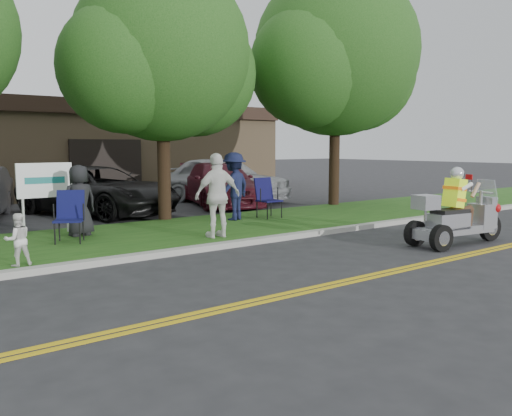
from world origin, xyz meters
TOP-DOWN VIEW (x-y plane):
  - ground at (0.00, 0.00)m, footprint 120.00×120.00m
  - centerline_near at (0.00, -0.58)m, footprint 60.00×0.10m
  - centerline_far at (0.00, -0.42)m, footprint 60.00×0.10m
  - curb at (0.00, 3.05)m, footprint 60.00×0.25m
  - grass_verge at (0.00, 5.20)m, footprint 60.00×4.00m
  - commercial_building at (2.00, 18.98)m, footprint 18.00×8.20m
  - tree_mid at (0.55, 7.23)m, footprint 5.88×4.80m
  - tree_right at (7.06, 7.03)m, footprint 6.86×5.60m
  - business_sign at (-2.90, 6.60)m, footprint 1.25×0.06m
  - trike_scooter at (3.83, 0.27)m, footprint 2.59×0.98m
  - lawn_chair_a at (-2.81, 5.22)m, footprint 0.79×0.80m
  - lawn_chair_b at (2.97, 5.74)m, footprint 0.60×0.62m
  - spectator_adult_right at (-0.02, 3.74)m, footprint 1.13×0.53m
  - spectator_chair_a at (1.93, 5.87)m, footprint 1.37×1.09m
  - spectator_chair_b at (-2.38, 5.83)m, footprint 0.84×0.60m
  - child_right at (-4.32, 3.40)m, footprint 0.44×0.34m
  - parked_car_mid at (-0.28, 10.00)m, footprint 4.28×5.96m
  - parked_car_right at (4.25, 10.01)m, footprint 3.62×5.65m
  - parked_car_far_right at (4.97, 10.84)m, footprint 4.08×5.58m

SIDE VIEW (x-z plane):
  - ground at x=0.00m, z-range 0.00..0.00m
  - centerline_near at x=0.00m, z-range 0.00..0.01m
  - centerline_far at x=0.00m, z-range 0.00..0.01m
  - grass_verge at x=0.00m, z-range 0.01..0.11m
  - curb at x=0.00m, z-range 0.00..0.12m
  - child_right at x=-4.32m, z-range 0.10..1.01m
  - trike_scooter at x=3.83m, z-range -0.26..1.44m
  - lawn_chair_a at x=-2.81m, z-range 0.17..1.26m
  - lawn_chair_b at x=2.97m, z-range 0.18..1.31m
  - parked_car_mid at x=-0.28m, z-range 0.00..1.51m
  - parked_car_right at x=4.25m, z-range 0.00..1.52m
  - parked_car_far_right at x=4.97m, z-range 0.00..1.77m
  - spectator_chair_b at x=-2.38m, z-range 0.10..1.72m
  - spectator_chair_a at x=1.93m, z-range 0.10..1.96m
  - spectator_adult_right at x=-0.02m, z-range 0.10..1.98m
  - business_sign at x=-2.90m, z-range 0.38..2.13m
  - commercial_building at x=2.00m, z-range 0.01..4.01m
  - tree_mid at x=0.55m, z-range 0.91..7.96m
  - tree_right at x=7.06m, z-range 0.99..9.06m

